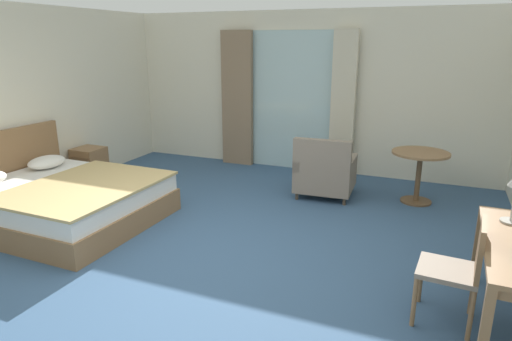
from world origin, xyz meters
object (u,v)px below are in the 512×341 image
(desk_chair, at_px, (459,266))
(nightstand, at_px, (90,165))
(bed, at_px, (61,199))
(armchair_by_window, at_px, (325,173))
(round_cafe_table, at_px, (420,165))

(desk_chair, bearing_deg, nightstand, 161.39)
(bed, distance_m, nightstand, 1.55)
(nightstand, xyz_separation_m, armchair_by_window, (3.53, 0.76, 0.07))
(nightstand, relative_size, armchair_by_window, 0.63)
(nightstand, distance_m, armchair_by_window, 3.61)
(bed, bearing_deg, round_cafe_table, 30.56)
(armchair_by_window, bearing_deg, nightstand, -167.77)
(armchair_by_window, bearing_deg, round_cafe_table, 11.06)
(nightstand, height_order, armchair_by_window, armchair_by_window)
(round_cafe_table, bearing_deg, nightstand, -168.07)
(nightstand, distance_m, round_cafe_table, 4.87)
(bed, bearing_deg, nightstand, 120.28)
(bed, distance_m, armchair_by_window, 3.46)
(bed, bearing_deg, armchair_by_window, 37.50)
(desk_chair, xyz_separation_m, armchair_by_window, (-1.66, 2.51, -0.15))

